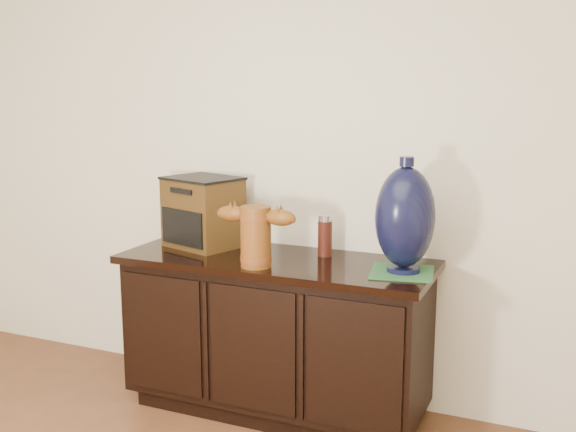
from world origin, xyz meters
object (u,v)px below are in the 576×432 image
at_px(sideboard, 276,334).
at_px(tv_radio, 203,212).
at_px(terracotta_vessel, 256,233).
at_px(spray_can, 325,236).
at_px(lamp_base, 405,218).

xyz_separation_m(sideboard, tv_radio, (-0.43, 0.08, 0.54)).
bearing_deg(terracotta_vessel, spray_can, 55.28).
bearing_deg(sideboard, lamp_base, -1.82).
relative_size(terracotta_vessel, lamp_base, 0.77).
distance_m(lamp_base, spray_can, 0.46).
bearing_deg(tv_radio, sideboard, 7.50).
distance_m(sideboard, terracotta_vessel, 0.55).
bearing_deg(tv_radio, terracotta_vessel, -13.35).
bearing_deg(spray_can, tv_radio, -175.21).
xyz_separation_m(lamp_base, spray_can, (-0.41, 0.15, -0.14)).
bearing_deg(spray_can, terracotta_vessel, -125.09).
xyz_separation_m(tv_radio, lamp_base, (1.03, -0.10, 0.07)).
relative_size(sideboard, lamp_base, 2.99).
height_order(terracotta_vessel, spray_can, terracotta_vessel).
relative_size(terracotta_vessel, spray_can, 1.94).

